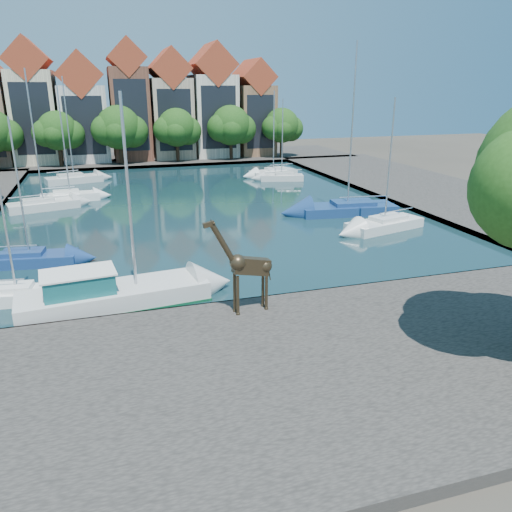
{
  "coord_description": "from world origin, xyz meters",
  "views": [
    {
      "loc": [
        -8.64,
        -22.97,
        10.98
      ],
      "look_at": [
        -1.83,
        -0.78,
        3.03
      ],
      "focal_mm": 35.0,
      "sensor_mm": 36.0,
      "label": 1
    }
  ],
  "objects_px": {
    "sailboat_left_a": "(17,293)",
    "motorsailer": "(108,292)",
    "giraffe_statue": "(246,266)",
    "sailboat_right_a": "(385,222)"
  },
  "relations": [
    {
      "from": "motorsailer",
      "to": "sailboat_right_a",
      "type": "distance_m",
      "value": 23.15
    },
    {
      "from": "sailboat_left_a",
      "to": "motorsailer",
      "type": "bearing_deg",
      "value": -23.64
    },
    {
      "from": "giraffe_statue",
      "to": "sailboat_right_a",
      "type": "relative_size",
      "value": 0.47
    },
    {
      "from": "motorsailer",
      "to": "giraffe_statue",
      "type": "bearing_deg",
      "value": -28.51
    },
    {
      "from": "giraffe_statue",
      "to": "sailboat_right_a",
      "type": "height_order",
      "value": "sailboat_right_a"
    },
    {
      "from": "giraffe_statue",
      "to": "sailboat_left_a",
      "type": "distance_m",
      "value": 12.59
    },
    {
      "from": "motorsailer",
      "to": "sailboat_left_a",
      "type": "xyz_separation_m",
      "value": [
        -4.65,
        2.04,
        -0.3
      ]
    },
    {
      "from": "giraffe_statue",
      "to": "motorsailer",
      "type": "xyz_separation_m",
      "value": [
        -6.44,
        3.5,
        -1.94
      ]
    },
    {
      "from": "motorsailer",
      "to": "sailboat_left_a",
      "type": "bearing_deg",
      "value": 156.36
    },
    {
      "from": "giraffe_statue",
      "to": "sailboat_right_a",
      "type": "distance_m",
      "value": 19.5
    }
  ]
}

